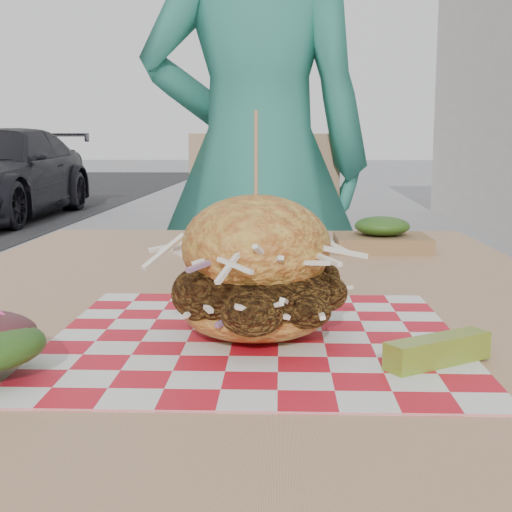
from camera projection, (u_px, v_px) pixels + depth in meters
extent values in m
imported|color=#297765|center=(257.00, 163.00, 1.94)|extent=(0.64, 0.42, 1.74)
cube|color=tan|center=(242.00, 308.00, 0.84)|extent=(0.80, 1.20, 0.04)
cylinder|color=#333338|center=(90.00, 426.00, 1.45)|extent=(0.05, 0.05, 0.71)
cylinder|color=#333338|center=(427.00, 431.00, 1.42)|extent=(0.05, 0.05, 0.71)
cube|color=tan|center=(263.00, 327.00, 1.85)|extent=(0.48, 0.48, 0.04)
cube|color=tan|center=(254.00, 223.00, 2.01)|extent=(0.42, 0.10, 0.50)
cylinder|color=#333338|center=(197.00, 444.00, 1.69)|extent=(0.03, 0.03, 0.43)
cylinder|color=#333338|center=(345.00, 437.00, 1.73)|extent=(0.03, 0.03, 0.43)
cylinder|color=#333338|center=(193.00, 392.00, 2.05)|extent=(0.03, 0.03, 0.43)
cylinder|color=#333338|center=(316.00, 388.00, 2.09)|extent=(0.03, 0.03, 0.43)
cube|color=red|center=(256.00, 337.00, 0.64)|extent=(0.36, 0.36, 0.00)
ellipsoid|color=gold|center=(256.00, 312.00, 0.63)|extent=(0.13, 0.13, 0.05)
ellipsoid|color=brown|center=(256.00, 292.00, 0.63)|extent=(0.14, 0.13, 0.07)
ellipsoid|color=gold|center=(256.00, 247.00, 0.63)|extent=(0.13, 0.13, 0.09)
cylinder|color=tan|center=(256.00, 169.00, 0.61)|extent=(0.00, 0.00, 0.10)
cube|color=olive|center=(438.00, 350.00, 0.56)|extent=(0.09, 0.07, 0.02)
cylinder|color=white|center=(253.00, 245.00, 1.18)|extent=(0.27, 0.27, 0.01)
cube|color=silver|center=(235.00, 240.00, 1.18)|extent=(0.15, 0.03, 0.00)
cube|color=silver|center=(271.00, 240.00, 1.17)|extent=(0.15, 0.03, 0.00)
cube|color=brown|center=(382.00, 243.00, 1.17)|extent=(0.15, 0.12, 0.02)
ellipsoid|color=#1D4C15|center=(382.00, 226.00, 1.16)|extent=(0.09, 0.09, 0.03)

